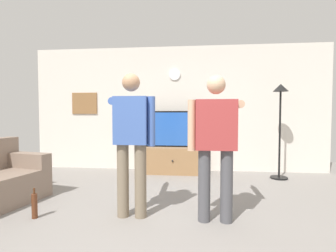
% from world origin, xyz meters
% --- Properties ---
extents(ground_plane, '(8.40, 8.40, 0.00)m').
position_xyz_m(ground_plane, '(0.00, 0.00, 0.00)').
color(ground_plane, gray).
extents(back_wall, '(6.40, 0.10, 2.70)m').
position_xyz_m(back_wall, '(0.00, 2.95, 1.35)').
color(back_wall, silver).
rests_on(back_wall, ground_plane).
extents(tv_stand, '(1.16, 0.49, 0.55)m').
position_xyz_m(tv_stand, '(-0.04, 2.60, 0.27)').
color(tv_stand, '#997047').
rests_on(tv_stand, ground_plane).
extents(television, '(1.22, 0.07, 0.75)m').
position_xyz_m(television, '(-0.04, 2.65, 0.92)').
color(television, black).
rests_on(television, tv_stand).
extents(wall_clock, '(0.25, 0.03, 0.25)m').
position_xyz_m(wall_clock, '(-0.04, 2.89, 2.09)').
color(wall_clock, white).
extents(framed_picture, '(0.58, 0.04, 0.48)m').
position_xyz_m(framed_picture, '(-2.09, 2.90, 1.48)').
color(framed_picture, olive).
extents(floor_lamp, '(0.32, 0.32, 1.80)m').
position_xyz_m(floor_lamp, '(2.00, 2.36, 1.29)').
color(floor_lamp, black).
rests_on(floor_lamp, ground_plane).
extents(person_standing_nearer_lamp, '(0.57, 0.78, 1.71)m').
position_xyz_m(person_standing_nearer_lamp, '(-0.35, 0.30, 0.96)').
color(person_standing_nearer_lamp, '#7A6B56').
rests_on(person_standing_nearer_lamp, ground_plane).
extents(person_standing_nearer_couch, '(0.64, 0.78, 1.66)m').
position_xyz_m(person_standing_nearer_couch, '(0.63, 0.27, 0.95)').
color(person_standing_nearer_couch, '#4C4C51').
rests_on(person_standing_nearer_couch, ground_plane).
extents(beverage_bottle, '(0.07, 0.07, 0.36)m').
position_xyz_m(beverage_bottle, '(-1.49, 0.13, 0.15)').
color(beverage_bottle, '#592D19').
rests_on(beverage_bottle, ground_plane).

